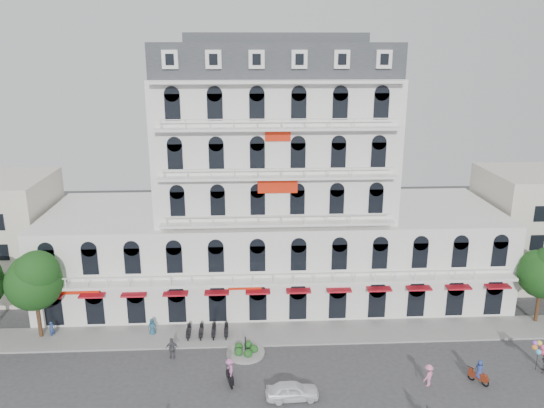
% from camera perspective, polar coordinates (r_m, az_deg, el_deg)
% --- Properties ---
extents(ground, '(120.00, 120.00, 0.00)m').
position_cam_1_polar(ground, '(41.19, 1.62, -20.16)').
color(ground, '#38383A').
rests_on(ground, ground).
extents(sidewalk, '(53.00, 4.00, 0.16)m').
position_cam_1_polar(sidewalk, '(48.65, 0.78, -13.76)').
color(sidewalk, gray).
rests_on(sidewalk, ground).
extents(main_building, '(45.00, 15.00, 25.80)m').
position_cam_1_polar(main_building, '(53.06, 0.21, 0.49)').
color(main_building, silver).
rests_on(main_building, ground).
extents(traffic_island, '(3.20, 3.20, 1.60)m').
position_cam_1_polar(traffic_island, '(45.91, -2.86, -15.53)').
color(traffic_island, gray).
rests_on(traffic_island, ground).
extents(parked_scooter_row, '(4.40, 1.80, 1.10)m').
position_cam_1_polar(parked_scooter_row, '(48.57, -6.94, -14.05)').
color(parked_scooter_row, black).
rests_on(parked_scooter_row, ground).
extents(tree_west_inner, '(4.76, 4.76, 8.25)m').
position_cam_1_polar(tree_west_inner, '(49.87, -24.23, -7.32)').
color(tree_west_inner, '#382314').
rests_on(tree_west_inner, ground).
extents(tree_east_inner, '(4.40, 4.37, 7.57)m').
position_cam_1_polar(tree_east_inner, '(54.18, 27.21, -6.39)').
color(tree_east_inner, '#382314').
rests_on(tree_east_inner, ground).
extents(parked_car, '(3.93, 1.73, 1.32)m').
position_cam_1_polar(parked_car, '(40.80, 2.19, -19.43)').
color(parked_car, white).
rests_on(parked_car, ground).
extents(rider_east, '(1.25, 1.36, 1.99)m').
position_cam_1_polar(rider_east, '(44.95, 21.40, -16.49)').
color(rider_east, maroon).
rests_on(rider_east, ground).
extents(rider_center, '(0.88, 1.68, 2.20)m').
position_cam_1_polar(rider_center, '(41.99, -4.57, -17.47)').
color(rider_center, black).
rests_on(rider_center, ground).
extents(pedestrian_left, '(0.89, 0.70, 1.61)m').
position_cam_1_polar(pedestrian_left, '(49.32, -12.77, -12.78)').
color(pedestrian_left, '#23506A').
rests_on(pedestrian_left, ground).
extents(pedestrian_mid, '(1.11, 0.51, 1.84)m').
position_cam_1_polar(pedestrian_mid, '(45.70, -10.70, -15.01)').
color(pedestrian_mid, '#4C4C52').
rests_on(pedestrian_mid, ground).
extents(pedestrian_right, '(1.29, 1.24, 1.76)m').
position_cam_1_polar(pedestrian_right, '(43.54, 16.48, -17.26)').
color(pedestrian_right, pink).
rests_on(pedestrian_right, ground).
extents(pedestrian_far, '(0.65, 0.65, 1.52)m').
position_cam_1_polar(pedestrian_far, '(51.63, -22.57, -12.37)').
color(pedestrian_far, navy).
rests_on(pedestrian_far, ground).
extents(balloon_vendor, '(1.47, 1.35, 2.45)m').
position_cam_1_polar(balloon_vendor, '(48.16, 27.06, -14.47)').
color(balloon_vendor, '#535259').
rests_on(balloon_vendor, ground).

